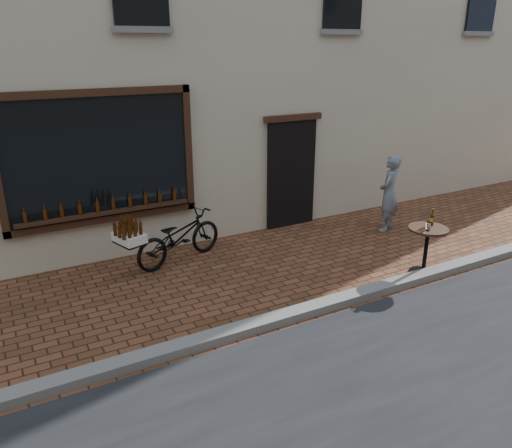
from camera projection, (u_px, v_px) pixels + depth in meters
ground at (309, 322)px, 6.92m from camera, size 90.00×90.00×0.00m
kerb at (301, 312)px, 7.07m from camera, size 90.00×0.25×0.12m
cargo_bicycle at (177, 236)px, 8.68m from camera, size 2.11×1.14×0.99m
bistro_table at (427, 241)px, 8.18m from camera, size 0.64×0.64×1.10m
pedestrian at (389, 193)px, 10.08m from camera, size 0.68×0.62×1.57m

